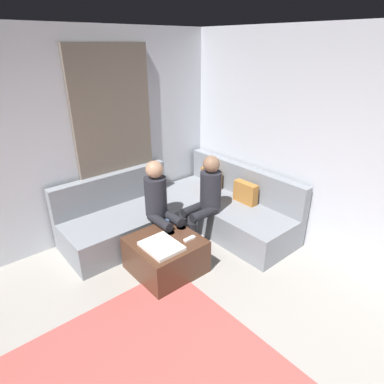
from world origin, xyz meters
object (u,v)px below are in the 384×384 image
ottoman (166,255)px  person_on_couch_back (205,197)px  sectional_couch (185,213)px  game_remote (190,239)px  person_on_couch_side (160,204)px  coffee_mug (166,224)px

ottoman → person_on_couch_back: bearing=102.9°
sectional_couch → person_on_couch_back: person_on_couch_back is taller
game_remote → person_on_couch_side: 0.62m
coffee_mug → person_on_couch_side: bearing=164.5°
coffee_mug → person_on_couch_back: size_ratio=0.08×
sectional_couch → ottoman: (0.54, -0.74, -0.07)m
game_remote → person_on_couch_back: size_ratio=0.12×
coffee_mug → game_remote: size_ratio=0.63×
sectional_couch → person_on_couch_back: bearing=8.7°
ottoman → coffee_mug: coffee_mug is taller
game_remote → person_on_couch_side: size_ratio=0.12×
person_on_couch_side → person_on_couch_back: bearing=159.3°
person_on_couch_back → person_on_couch_side: size_ratio=1.00×
coffee_mug → person_on_couch_back: (0.04, 0.61, 0.19)m
ottoman → person_on_couch_side: person_on_couch_side is taller
coffee_mug → person_on_couch_back: 0.64m
coffee_mug → person_on_couch_back: person_on_couch_back is taller
sectional_couch → coffee_mug: size_ratio=26.84×
sectional_couch → ottoman: sectional_couch is taller
ottoman → coffee_mug: bearing=140.7°
coffee_mug → game_remote: bearing=5.7°
coffee_mug → person_on_couch_side: person_on_couch_side is taller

